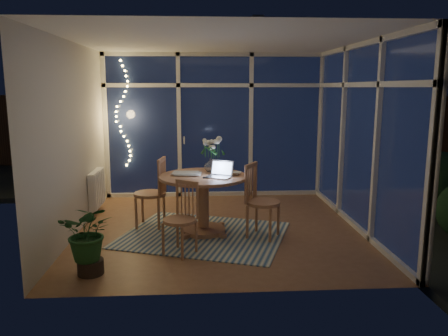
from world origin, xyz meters
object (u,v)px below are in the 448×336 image
(dining_table, at_px, (203,204))
(flower_vase, at_px, (211,164))
(chair_front, at_px, (179,218))
(chair_left, at_px, (150,192))
(chair_right, at_px, (263,201))
(potted_plant, at_px, (89,241))
(laptop, at_px, (218,169))

(dining_table, distance_m, flower_vase, 0.59)
(chair_front, relative_size, flower_vase, 4.27)
(chair_left, relative_size, chair_right, 1.01)
(dining_table, height_order, chair_right, chair_right)
(potted_plant, bearing_deg, chair_right, 27.41)
(dining_table, height_order, potted_plant, dining_table)
(chair_right, height_order, potted_plant, chair_right)
(laptop, bearing_deg, potted_plant, -113.54)
(chair_left, bearing_deg, chair_front, 32.14)
(chair_right, relative_size, laptop, 3.18)
(chair_left, bearing_deg, laptop, 73.32)
(chair_left, distance_m, laptop, 1.15)
(dining_table, height_order, chair_front, chair_front)
(laptop, bearing_deg, chair_front, -100.47)
(chair_right, distance_m, laptop, 0.73)
(chair_front, height_order, potted_plant, chair_front)
(chair_right, relative_size, potted_plant, 1.34)
(dining_table, bearing_deg, laptop, -35.22)
(chair_right, xyz_separation_m, flower_vase, (-0.68, 0.51, 0.41))
(dining_table, xyz_separation_m, laptop, (0.20, -0.14, 0.52))
(laptop, distance_m, flower_vase, 0.42)
(chair_front, bearing_deg, chair_left, 147.82)
(dining_table, relative_size, chair_right, 1.17)
(chair_right, xyz_separation_m, laptop, (-0.59, 0.09, 0.42))
(chair_right, height_order, chair_front, chair_right)
(chair_front, bearing_deg, chair_right, 61.10)
(dining_table, distance_m, chair_left, 0.83)
(dining_table, bearing_deg, chair_front, -111.08)
(chair_right, bearing_deg, chair_left, 99.98)
(dining_table, height_order, flower_vase, flower_vase)
(flower_vase, height_order, potted_plant, flower_vase)
(chair_front, relative_size, potted_plant, 1.18)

